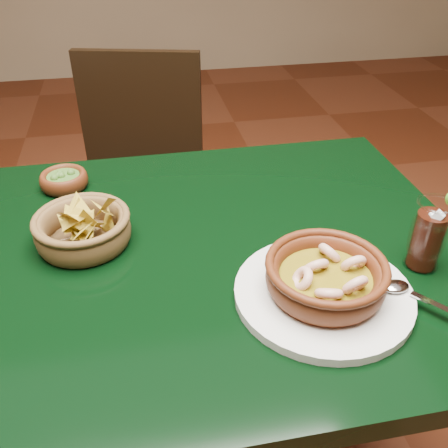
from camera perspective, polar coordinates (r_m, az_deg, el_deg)
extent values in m
cube|color=black|center=(0.92, -8.81, -4.35)|extent=(1.20, 0.80, 0.04)
cylinder|color=black|center=(1.52, 12.33, -5.11)|extent=(0.06, 0.06, 0.71)
cube|color=black|center=(1.61, -9.94, 1.49)|extent=(0.50, 0.50, 0.04)
cylinder|color=black|center=(1.66, -16.44, -8.12)|extent=(0.04, 0.04, 0.44)
cylinder|color=black|center=(1.58, -4.11, -8.92)|extent=(0.04, 0.04, 0.44)
cylinder|color=black|center=(1.92, -13.41, -1.09)|extent=(0.04, 0.04, 0.44)
cylinder|color=black|center=(1.85, -2.86, -1.47)|extent=(0.04, 0.04, 0.44)
cube|color=black|center=(1.67, -9.45, 11.80)|extent=(0.39, 0.12, 0.43)
cylinder|color=silver|center=(0.82, 11.25, -7.79)|extent=(0.29, 0.29, 0.02)
cylinder|color=#471D0C|center=(0.82, 11.34, -7.18)|extent=(0.17, 0.17, 0.01)
torus|color=#471D0C|center=(0.80, 11.52, -5.97)|extent=(0.21, 0.21, 0.04)
torus|color=#471D0C|center=(0.79, 11.71, -4.67)|extent=(0.19, 0.19, 0.01)
cylinder|color=#6B5D10|center=(0.80, 11.52, -5.99)|extent=(0.15, 0.15, 0.01)
torus|color=beige|center=(0.82, 14.58, -4.44)|extent=(0.06, 0.04, 0.06)
torus|color=beige|center=(0.84, 11.94, -3.28)|extent=(0.05, 0.06, 0.05)
torus|color=beige|center=(0.81, 10.47, -4.81)|extent=(0.05, 0.05, 0.05)
torus|color=beige|center=(0.78, 8.91, -6.24)|extent=(0.04, 0.06, 0.05)
torus|color=beige|center=(0.76, 11.89, -7.77)|extent=(0.06, 0.05, 0.05)
torus|color=beige|center=(0.77, 14.77, -6.78)|extent=(0.05, 0.04, 0.05)
ellipsoid|color=silver|center=(0.85, 18.98, -6.74)|extent=(0.05, 0.03, 0.01)
cylinder|color=brown|center=(0.96, -15.59, -1.89)|extent=(0.15, 0.15, 0.01)
torus|color=brown|center=(0.95, -15.81, -0.70)|extent=(0.21, 0.21, 0.06)
torus|color=brown|center=(0.93, -16.05, 0.58)|extent=(0.18, 0.18, 0.01)
cone|color=#B49629|center=(0.94, -15.41, -0.39)|extent=(0.08, 0.06, 0.06)
cone|color=#B49629|center=(0.92, -17.16, 0.84)|extent=(0.06, 0.07, 0.07)
cone|color=#B49629|center=(0.91, -16.14, -0.95)|extent=(0.06, 0.07, 0.07)
cone|color=#B49629|center=(0.96, -13.18, 0.10)|extent=(0.05, 0.08, 0.08)
cone|color=#B49629|center=(0.93, -15.80, -1.26)|extent=(0.06, 0.07, 0.06)
cone|color=#B49629|center=(0.90, -15.31, -1.47)|extent=(0.06, 0.09, 0.07)
cone|color=#B49629|center=(0.94, -16.07, -0.12)|extent=(0.05, 0.08, 0.08)
cone|color=#B49629|center=(0.92, -15.38, 0.49)|extent=(0.06, 0.05, 0.07)
cone|color=#B49629|center=(0.93, -16.09, 1.04)|extent=(0.06, 0.05, 0.08)
cone|color=#B49629|center=(0.92, -15.69, 0.16)|extent=(0.09, 0.07, 0.06)
cone|color=#B49629|center=(0.95, -14.62, 0.14)|extent=(0.09, 0.07, 0.06)
cone|color=#B49629|center=(0.92, -13.35, 2.20)|extent=(0.06, 0.08, 0.07)
cone|color=#B49629|center=(0.95, -15.86, -0.85)|extent=(0.06, 0.08, 0.07)
cone|color=#B49629|center=(0.93, -13.65, 1.73)|extent=(0.06, 0.09, 0.07)
cone|color=#B49629|center=(0.92, -17.00, 0.80)|extent=(0.08, 0.07, 0.05)
cone|color=#B49629|center=(0.90, -15.37, -1.39)|extent=(0.04, 0.08, 0.08)
cone|color=#B49629|center=(0.94, -17.25, -0.03)|extent=(0.08, 0.09, 0.05)
cone|color=#B49629|center=(0.92, -16.61, 0.80)|extent=(0.09, 0.06, 0.07)
cone|color=#B49629|center=(0.92, -16.45, 1.80)|extent=(0.06, 0.06, 0.06)
cone|color=#B49629|center=(0.95, -16.15, 0.27)|extent=(0.08, 0.04, 0.08)
cylinder|color=#471D0C|center=(1.15, -17.69, 4.13)|extent=(0.09, 0.09, 0.01)
torus|color=#471D0C|center=(1.15, -17.83, 4.84)|extent=(0.12, 0.12, 0.04)
cylinder|color=#2B5018|center=(1.14, -17.88, 5.09)|extent=(0.07, 0.07, 0.01)
sphere|color=#2B5018|center=(1.14, -18.40, 5.24)|extent=(0.02, 0.02, 0.02)
sphere|color=#2B5018|center=(1.15, -18.22, 5.46)|extent=(0.02, 0.02, 0.02)
sphere|color=#2B5018|center=(1.14, -18.11, 5.24)|extent=(0.02, 0.02, 0.02)
sphere|color=#2B5018|center=(1.14, -17.07, 5.59)|extent=(0.02, 0.02, 0.02)
sphere|color=#2B5018|center=(1.13, -18.81, 4.97)|extent=(0.02, 0.02, 0.02)
cylinder|color=white|center=(0.94, 21.50, -4.24)|extent=(0.06, 0.06, 0.01)
torus|color=white|center=(0.90, 22.30, -1.18)|extent=(0.13, 0.13, 0.07)
cylinder|color=black|center=(0.91, 22.16, -1.71)|extent=(0.05, 0.05, 0.10)
cube|color=silver|center=(0.90, 22.96, 0.10)|extent=(0.02, 0.02, 0.02)
cube|color=silver|center=(0.88, 23.28, 0.85)|extent=(0.02, 0.02, 0.02)
cube|color=silver|center=(0.88, 22.75, 0.53)|extent=(0.02, 0.02, 0.02)
cube|color=silver|center=(0.89, 22.90, 0.60)|extent=(0.02, 0.02, 0.02)
cube|color=silver|center=(0.89, 22.00, 0.55)|extent=(0.02, 0.02, 0.02)
cube|color=silver|center=(0.89, 23.18, 0.07)|extent=(0.02, 0.02, 0.02)
torus|color=white|center=(0.87, 23.17, 2.17)|extent=(0.06, 0.06, 0.00)
cylinder|color=white|center=(0.99, -17.42, -0.90)|extent=(0.11, 0.11, 0.01)
torus|color=white|center=(0.99, -17.55, -0.27)|extent=(0.13, 0.13, 0.03)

